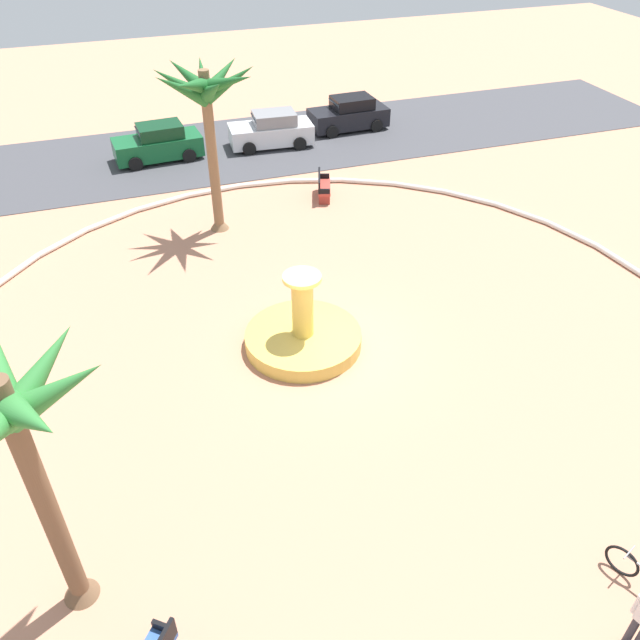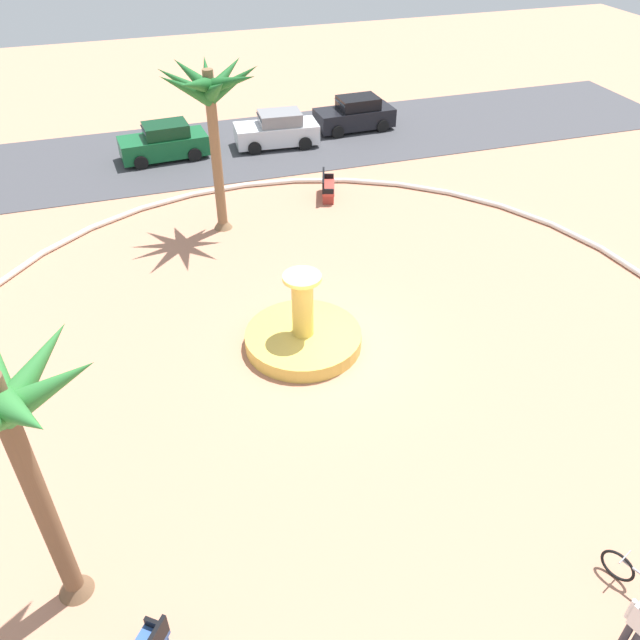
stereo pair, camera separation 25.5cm
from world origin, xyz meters
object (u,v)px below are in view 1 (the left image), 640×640
(fountain, at_px, (303,336))
(palm_tree_by_curb, at_px, (206,98))
(parked_car_leftmost, at_px, (158,144))
(bench_west, at_px, (324,189))
(parked_car_second, at_px, (271,131))
(parked_car_third, at_px, (349,114))
(palm_tree_near_fountain, at_px, (16,431))

(fountain, bearing_deg, palm_tree_by_curb, 96.57)
(palm_tree_by_curb, bearing_deg, parked_car_leftmost, 99.44)
(bench_west, relative_size, parked_car_second, 0.41)
(bench_west, xyz_separation_m, parked_car_third, (3.84, 7.09, 0.43))
(palm_tree_near_fountain, relative_size, bench_west, 3.59)
(palm_tree_near_fountain, distance_m, palm_tree_by_curb, 15.19)
(fountain, distance_m, parked_car_leftmost, 15.63)
(palm_tree_near_fountain, distance_m, parked_car_leftmost, 22.44)
(palm_tree_by_curb, relative_size, parked_car_leftmost, 1.52)
(parked_car_leftmost, bearing_deg, parked_car_second, -0.89)
(fountain, xyz_separation_m, parked_car_third, (7.67, 16.32, 0.44))
(fountain, distance_m, parked_car_second, 15.74)
(bench_west, distance_m, parked_car_leftmost, 8.67)
(parked_car_second, bearing_deg, bench_west, -84.87)
(fountain, xyz_separation_m, parked_car_leftmost, (-2.17, 15.48, 0.44))
(palm_tree_by_curb, bearing_deg, bench_west, 15.37)
(bench_west, distance_m, parked_car_third, 8.08)
(bench_west, height_order, parked_car_leftmost, parked_car_leftmost)
(fountain, relative_size, parked_car_second, 0.84)
(bench_west, distance_m, parked_car_second, 6.20)
(palm_tree_by_curb, bearing_deg, parked_car_third, 44.37)
(palm_tree_near_fountain, xyz_separation_m, parked_car_leftmost, (4.42, 21.65, -3.94))
(fountain, distance_m, palm_tree_by_curb, 9.26)
(palm_tree_by_curb, distance_m, parked_car_third, 12.74)
(palm_tree_near_fountain, bearing_deg, parked_car_second, 65.42)
(fountain, height_order, palm_tree_near_fountain, palm_tree_near_fountain)
(palm_tree_by_curb, distance_m, bench_west, 6.79)
(parked_car_leftmost, distance_m, parked_car_second, 5.45)
(fountain, bearing_deg, parked_car_leftmost, 97.98)
(parked_car_third, bearing_deg, palm_tree_by_curb, -135.63)
(palm_tree_by_curb, xyz_separation_m, parked_car_third, (8.58, 8.40, -4.25))
(bench_west, xyz_separation_m, parked_car_second, (-0.55, 6.16, 0.43))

